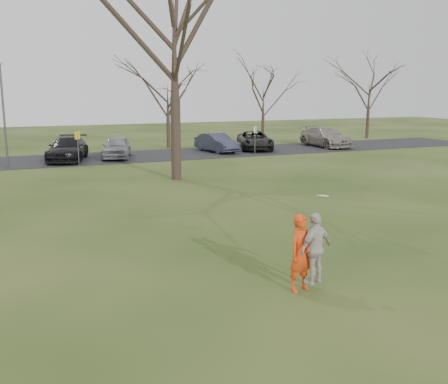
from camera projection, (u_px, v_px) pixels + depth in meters
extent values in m
plane|color=#1E380F|center=(289.00, 283.00, 12.25)|extent=(120.00, 120.00, 0.00)
cube|color=black|center=(103.00, 158.00, 34.81)|extent=(62.00, 6.50, 0.04)
imported|color=red|center=(301.00, 253.00, 11.66)|extent=(0.74, 0.58, 1.80)
imported|color=black|center=(68.00, 149.00, 33.30)|extent=(3.51, 5.67, 1.53)
imported|color=gray|center=(117.00, 147.00, 34.53)|extent=(2.88, 4.62, 1.47)
imported|color=#313349|center=(217.00, 143.00, 37.89)|extent=(2.24, 4.41, 1.39)
imported|color=black|center=(255.00, 140.00, 39.45)|extent=(3.80, 5.57, 1.41)
imported|color=gray|center=(325.00, 137.00, 41.49)|extent=(2.22, 5.37, 1.55)
imported|color=beige|center=(315.00, 248.00, 11.66)|extent=(1.05, 0.68, 1.66)
cylinder|color=white|center=(323.00, 196.00, 11.73)|extent=(0.28, 0.27, 0.13)
cylinder|color=#47474C|center=(4.00, 117.00, 29.67)|extent=(0.12, 0.12, 6.00)
cylinder|color=#47474C|center=(78.00, 149.00, 31.14)|extent=(0.06, 0.06, 2.00)
cube|color=yellow|center=(77.00, 135.00, 30.98)|extent=(0.35, 0.35, 0.45)
cylinder|color=#47474C|center=(255.00, 142.00, 35.75)|extent=(0.06, 0.06, 2.00)
cube|color=silver|center=(255.00, 130.00, 35.58)|extent=(0.35, 0.35, 0.45)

